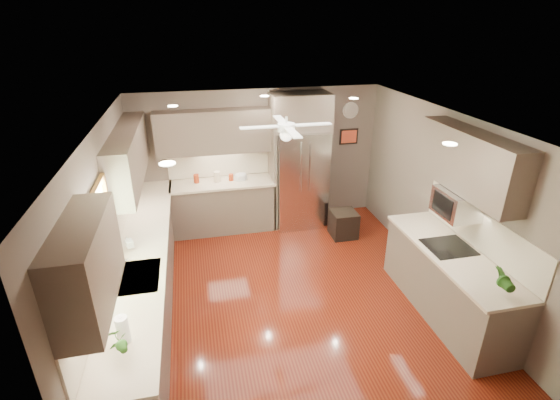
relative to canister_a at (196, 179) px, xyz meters
name	(u,v)px	position (x,y,z in m)	size (l,w,h in m)	color
floor	(290,294)	(1.17, -2.25, -1.02)	(5.00, 5.00, 0.00)	#481009
ceiling	(292,122)	(1.17, -2.25, 1.48)	(5.00, 5.00, 0.00)	white
wall_back	(259,157)	(1.17, 0.25, 0.23)	(4.50, 4.50, 0.00)	#63554B
wall_front	(370,360)	(1.17, -4.75, 0.23)	(4.50, 4.50, 0.00)	#63554B
wall_left	(109,234)	(-1.08, -2.25, 0.23)	(5.00, 5.00, 0.00)	#63554B
wall_right	(445,201)	(3.42, -2.25, 0.23)	(5.00, 5.00, 0.00)	#63554B
canister_a	(196,179)	(0.00, 0.00, 0.00)	(0.10, 0.10, 0.15)	#982D10
canister_c	(217,177)	(0.37, -0.02, 0.01)	(0.12, 0.12, 0.19)	#C6B195
canister_d	(231,177)	(0.61, -0.02, -0.02)	(0.08, 0.08, 0.13)	#982D10
soap_bottle	(129,242)	(-0.90, -2.11, 0.01)	(0.08, 0.09, 0.19)	white
potted_plant_left	(116,340)	(-0.80, -3.94, 0.08)	(0.17, 0.11, 0.32)	#255719
potted_plant_right	(504,279)	(3.08, -3.91, 0.09)	(0.18, 0.15, 0.34)	#255719
bowl	(241,179)	(0.78, -0.07, -0.05)	(0.24, 0.24, 0.06)	#C6B195
left_run	(145,277)	(-0.79, -2.10, -0.54)	(0.65, 4.70, 1.45)	brown
back_run	(223,205)	(0.44, -0.05, -0.54)	(1.85, 0.65, 1.45)	brown
uppers	(226,158)	(0.43, -1.54, 0.85)	(4.50, 4.70, 0.95)	brown
window	(100,232)	(-1.05, -2.75, 0.53)	(0.05, 1.12, 0.92)	#BFF2B2
sink	(137,279)	(-0.76, -2.75, -0.11)	(0.50, 0.70, 0.32)	silver
refrigerator	(300,164)	(1.87, -0.10, 0.17)	(1.06, 0.75, 2.45)	silver
right_run	(448,281)	(3.10, -3.05, -0.54)	(0.70, 2.20, 1.45)	brown
microwave	(457,203)	(3.19, -2.80, 0.46)	(0.43, 0.55, 0.34)	silver
ceiling_fan	(286,130)	(1.17, -1.95, 1.31)	(1.18, 1.18, 0.32)	white
recessed_lights	(281,115)	(1.13, -1.85, 1.47)	(2.84, 3.14, 0.01)	white
wall_clock	(351,110)	(2.92, 0.23, 1.03)	(0.30, 0.03, 0.30)	white
framed_print	(349,137)	(2.92, 0.22, 0.53)	(0.36, 0.03, 0.30)	black
stool	(343,224)	(2.51, -0.80, -0.78)	(0.45, 0.45, 0.50)	black
paper_towel	(123,330)	(-0.77, -3.80, 0.06)	(0.12, 0.12, 0.29)	white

